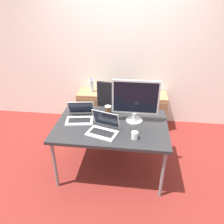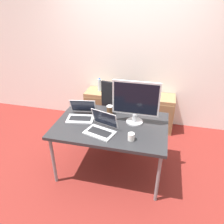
{
  "view_description": "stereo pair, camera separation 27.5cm",
  "coord_description": "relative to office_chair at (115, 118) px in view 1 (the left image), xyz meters",
  "views": [
    {
      "loc": [
        0.3,
        -2.35,
        2.21
      ],
      "look_at": [
        0.0,
        0.05,
        0.89
      ],
      "focal_mm": 35.0,
      "sensor_mm": 36.0,
      "label": 1
    },
    {
      "loc": [
        0.57,
        -2.3,
        2.21
      ],
      "look_at": [
        0.0,
        0.05,
        0.89
      ],
      "focal_mm": 35.0,
      "sensor_mm": 36.0,
      "label": 2
    }
  ],
  "objects": [
    {
      "name": "ground_plane",
      "position": [
        0.03,
        -0.71,
        -0.41
      ],
      "size": [
        14.0,
        14.0,
        0.0
      ],
      "primitive_type": "plane",
      "color": "maroon"
    },
    {
      "name": "wall_back",
      "position": [
        0.03,
        0.74,
        0.89
      ],
      "size": [
        10.0,
        0.05,
        2.6
      ],
      "color": "white",
      "rests_on": "ground_plane"
    },
    {
      "name": "desk",
      "position": [
        0.03,
        -0.71,
        0.27
      ],
      "size": [
        1.42,
        0.95,
        0.74
      ],
      "color": "#28282B",
      "rests_on": "ground_plane"
    },
    {
      "name": "office_chair",
      "position": [
        0.0,
        0.0,
        0.0
      ],
      "size": [
        0.56,
        0.6,
        1.09
      ],
      "color": "#232326",
      "rests_on": "ground_plane"
    },
    {
      "name": "cabinet_left",
      "position": [
        -0.48,
        0.5,
        -0.09
      ],
      "size": [
        0.49,
        0.41,
        0.64
      ],
      "color": "#99754C",
      "rests_on": "ground_plane"
    },
    {
      "name": "cabinet_right",
      "position": [
        0.61,
        0.5,
        -0.09
      ],
      "size": [
        0.49,
        0.41,
        0.64
      ],
      "color": "#99754C",
      "rests_on": "ground_plane"
    },
    {
      "name": "water_bottle",
      "position": [
        -0.48,
        0.5,
        0.34
      ],
      "size": [
        0.06,
        0.06,
        0.24
      ],
      "color": "silver",
      "rests_on": "cabinet_left"
    },
    {
      "name": "laptop_left",
      "position": [
        -0.4,
        -0.65,
        0.37
      ],
      "size": [
        0.38,
        0.38,
        0.23
      ],
      "color": "silver",
      "rests_on": "desk"
    },
    {
      "name": "laptop_right",
      "position": [
        -0.05,
        -0.9,
        0.37
      ],
      "size": [
        0.4,
        0.38,
        0.24
      ],
      "color": "silver",
      "rests_on": "desk"
    },
    {
      "name": "monitor",
      "position": [
        0.31,
        -0.6,
        0.62
      ],
      "size": [
        0.58,
        0.21,
        0.56
      ],
      "color": "#B7B7BC",
      "rests_on": "desk"
    },
    {
      "name": "mouse",
      "position": [
        -0.04,
        -0.7,
        0.34
      ],
      "size": [
        0.04,
        0.07,
        0.03
      ],
      "color": "silver",
      "rests_on": "desk"
    },
    {
      "name": "coffee_cup_white",
      "position": [
        0.33,
        -0.99,
        0.37
      ],
      "size": [
        0.08,
        0.08,
        0.09
      ],
      "color": "white",
      "rests_on": "desk"
    },
    {
      "name": "coffee_cup_brown",
      "position": [
        -0.05,
        -0.47,
        0.39
      ],
      "size": [
        0.09,
        0.09,
        0.13
      ],
      "color": "brown",
      "rests_on": "desk"
    }
  ]
}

